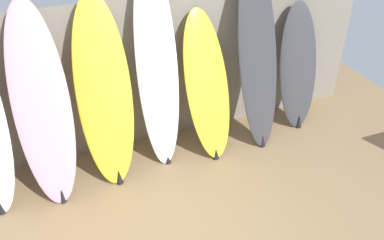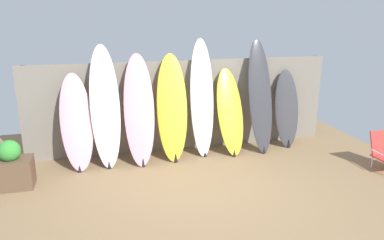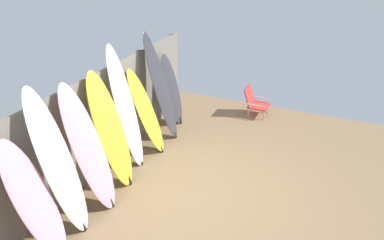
{
  "view_description": "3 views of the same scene",
  "coord_description": "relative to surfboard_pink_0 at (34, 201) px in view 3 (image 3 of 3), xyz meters",
  "views": [
    {
      "loc": [
        -0.88,
        -2.24,
        3.23
      ],
      "look_at": [
        0.35,
        0.83,
        0.97
      ],
      "focal_mm": 40.0,
      "sensor_mm": 36.0,
      "label": 1
    },
    {
      "loc": [
        -1.65,
        -5.05,
        2.71
      ],
      "look_at": [
        -0.14,
        0.77,
        0.96
      ],
      "focal_mm": 35.0,
      "sensor_mm": 36.0,
      "label": 2
    },
    {
      "loc": [
        -4.69,
        -1.77,
        3.85
      ],
      "look_at": [
        0.43,
        0.46,
        1.05
      ],
      "focal_mm": 35.0,
      "sensor_mm": 36.0,
      "label": 3
    }
  ],
  "objects": [
    {
      "name": "surfboard_pink_2",
      "position": [
        1.11,
        -0.01,
        0.15
      ],
      "size": [
        0.6,
        0.77,
        1.98
      ],
      "color": "pink",
      "rests_on": "ground"
    },
    {
      "name": "surfboard_white_1",
      "position": [
        0.51,
        0.02,
        0.24
      ],
      "size": [
        0.54,
        0.65,
        2.16
      ],
      "color": "white",
      "rests_on": "ground"
    },
    {
      "name": "surfboard_pink_0",
      "position": [
        0.0,
        0.0,
        0.0
      ],
      "size": [
        0.61,
        0.71,
        1.67
      ],
      "color": "pink",
      "rests_on": "ground"
    },
    {
      "name": "ground",
      "position": [
        2.04,
        -1.56,
        -0.83
      ],
      "size": [
        7.68,
        7.68,
        0.0
      ],
      "primitive_type": "plane",
      "color": "#8E704C"
    },
    {
      "name": "beach_chair",
      "position": [
        5.29,
        -1.47,
        -0.5
      ],
      "size": [
        0.5,
        0.55,
        0.66
      ],
      "rotation": [
        0.0,
        0.0,
        0.01
      ],
      "color": "silver",
      "rests_on": "ground"
    },
    {
      "name": "surfboard_charcoal_6",
      "position": [
        3.5,
        0.03,
        0.25
      ],
      "size": [
        0.49,
        0.71,
        2.19
      ],
      "color": "#38383D",
      "rests_on": "ground"
    },
    {
      "name": "surfboard_yellow_3",
      "position": [
        1.72,
        0.02,
        0.15
      ],
      "size": [
        0.64,
        0.73,
        1.97
      ],
      "color": "yellow",
      "rests_on": "ground"
    },
    {
      "name": "fence_back",
      "position": [
        2.04,
        0.45,
        0.07
      ],
      "size": [
        6.08,
        0.11,
        1.8
      ],
      "color": "gray",
      "rests_on": "ground"
    },
    {
      "name": "surfboard_charcoal_7",
      "position": [
        4.14,
        0.11,
        -0.06
      ],
      "size": [
        0.54,
        0.51,
        1.57
      ],
      "color": "#38383D",
      "rests_on": "ground"
    },
    {
      "name": "surfboard_white_4",
      "position": [
        2.33,
        0.11,
        0.27
      ],
      "size": [
        0.51,
        0.62,
        2.23
      ],
      "color": "white",
      "rests_on": "ground"
    },
    {
      "name": "surfboard_yellow_5",
      "position": [
        2.88,
        0.03,
        -0.01
      ],
      "size": [
        0.55,
        0.73,
        1.65
      ],
      "color": "yellow",
      "rests_on": "ground"
    }
  ]
}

